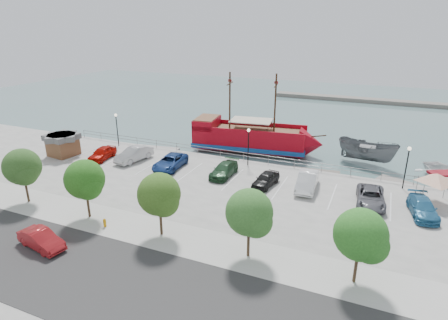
% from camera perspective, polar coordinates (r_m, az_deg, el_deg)
% --- Properties ---
extents(ground, '(160.00, 160.00, 0.00)m').
position_cam_1_polar(ground, '(37.29, 0.19, -5.52)').
color(ground, '#496E6D').
extents(street, '(100.00, 8.00, 0.04)m').
position_cam_1_polar(street, '(25.03, -15.14, -17.97)').
color(street, '#302F2F').
rests_on(street, land_slab).
extents(sidewalk, '(100.00, 4.00, 0.05)m').
position_cam_1_polar(sidewalk, '(29.00, -7.77, -11.56)').
color(sidewalk, '#ACABA7').
rests_on(sidewalk, land_slab).
extents(seawall_railing, '(50.00, 0.06, 1.00)m').
position_cam_1_polar(seawall_railing, '(43.42, 4.25, 0.43)').
color(seawall_railing, slate).
rests_on(seawall_railing, land_slab).
extents(far_shore, '(40.00, 3.00, 0.80)m').
position_cam_1_polar(far_shore, '(87.38, 21.10, 8.48)').
color(far_shore, slate).
rests_on(far_shore, ground).
extents(pirate_ship, '(17.32, 6.75, 10.80)m').
position_cam_1_polar(pirate_ship, '(49.33, 5.31, 3.18)').
color(pirate_ship, '#9F0413').
rests_on(pirate_ship, ground).
extents(patrol_boat, '(7.74, 4.67, 2.81)m').
position_cam_1_polar(patrol_boat, '(48.25, 20.93, 1.00)').
color(patrol_boat, '#5A5D60').
rests_on(patrol_boat, ground).
extents(speedboat, '(7.45, 8.27, 1.41)m').
position_cam_1_polar(speedboat, '(46.60, 30.94, -2.21)').
color(speedboat, white).
rests_on(speedboat, ground).
extents(dock_west, '(6.72, 2.75, 0.37)m').
position_cam_1_polar(dock_west, '(51.16, -10.51, 1.64)').
color(dock_west, gray).
rests_on(dock_west, ground).
extents(dock_mid, '(6.49, 2.61, 0.36)m').
position_cam_1_polar(dock_mid, '(43.65, 13.14, -1.86)').
color(dock_mid, '#6C635A').
rests_on(dock_mid, ground).
extents(dock_east, '(6.81, 4.42, 0.38)m').
position_cam_1_polar(dock_east, '(43.31, 26.42, -3.70)').
color(dock_east, gray).
rests_on(dock_east, ground).
extents(shed, '(3.59, 3.59, 2.64)m').
position_cam_1_polar(shed, '(49.17, -23.37, 2.24)').
color(shed, brown).
rests_on(shed, land_slab).
extents(canopy_tent, '(4.26, 4.26, 3.15)m').
position_cam_1_polar(canopy_tent, '(37.82, 29.80, -1.81)').
color(canopy_tent, slate).
rests_on(canopy_tent, land_slab).
extents(street_sedan, '(4.21, 2.09, 1.32)m').
position_cam_1_polar(street_sedan, '(30.23, -26.09, -10.81)').
color(street_sedan, '#A3191D').
rests_on(street_sedan, street).
extents(fire_hydrant, '(0.25, 0.25, 0.72)m').
position_cam_1_polar(fire_hydrant, '(31.32, -17.72, -9.05)').
color(fire_hydrant, '#CD8709').
rests_on(fire_hydrant, sidewalk).
extents(lamp_post_left, '(0.36, 0.36, 4.28)m').
position_cam_1_polar(lamp_post_left, '(50.21, -16.05, 5.31)').
color(lamp_post_left, black).
rests_on(lamp_post_left, land_slab).
extents(lamp_post_mid, '(0.36, 0.36, 4.28)m').
position_cam_1_polar(lamp_post_mid, '(41.49, 3.74, 3.00)').
color(lamp_post_mid, black).
rests_on(lamp_post_mid, land_slab).
extents(lamp_post_right, '(0.36, 0.36, 4.28)m').
position_cam_1_polar(lamp_post_right, '(39.44, 26.17, -0.03)').
color(lamp_post_right, black).
rests_on(lamp_post_right, land_slab).
extents(tree_b, '(3.30, 3.20, 5.00)m').
position_cam_1_polar(tree_b, '(36.90, -28.32, -1.11)').
color(tree_b, '#473321').
rests_on(tree_b, sidewalk).
extents(tree_c, '(3.30, 3.20, 5.00)m').
position_cam_1_polar(tree_c, '(31.91, -20.35, -3.01)').
color(tree_c, '#473321').
rests_on(tree_c, sidewalk).
extents(tree_d, '(3.30, 3.20, 5.00)m').
position_cam_1_polar(tree_d, '(27.79, -9.68, -5.45)').
color(tree_d, '#473321').
rests_on(tree_d, sidewalk).
extents(tree_e, '(3.30, 3.20, 5.00)m').
position_cam_1_polar(tree_e, '(24.99, 4.11, -8.28)').
color(tree_e, '#473321').
rests_on(tree_e, sidewalk).
extents(tree_f, '(3.30, 3.20, 5.00)m').
position_cam_1_polar(tree_f, '(23.97, 20.39, -10.96)').
color(tree_f, '#473321').
rests_on(tree_f, sidewalk).
extents(parked_car_a, '(2.29, 4.48, 1.46)m').
position_cam_1_polar(parked_car_a, '(46.30, -18.07, 0.99)').
color(parked_car_a, '#A90B02').
rests_on(parked_car_a, land_slab).
extents(parked_car_b, '(2.56, 5.11, 1.61)m').
position_cam_1_polar(parked_car_b, '(44.69, -13.57, 0.86)').
color(parked_car_b, '#ADADAD').
rests_on(parked_car_b, land_slab).
extents(parked_car_c, '(2.79, 5.40, 1.46)m').
position_cam_1_polar(parked_car_c, '(41.67, -8.20, -0.31)').
color(parked_car_c, navy).
rests_on(parked_car_c, land_slab).
extents(parked_car_d, '(1.92, 4.65, 1.34)m').
position_cam_1_polar(parked_car_d, '(39.24, -0.01, -1.50)').
color(parked_car_d, '#214628').
rests_on(parked_car_d, land_slab).
extents(parked_car_e, '(2.14, 4.18, 1.36)m').
position_cam_1_polar(parked_car_e, '(37.12, 6.39, -2.93)').
color(parked_car_e, black).
rests_on(parked_car_e, land_slab).
extents(parked_car_f, '(2.05, 5.08, 1.64)m').
position_cam_1_polar(parked_car_f, '(37.01, 12.55, -3.15)').
color(parked_car_f, white).
rests_on(parked_car_f, land_slab).
extents(parked_car_g, '(2.80, 5.29, 1.42)m').
position_cam_1_polar(parked_car_g, '(35.59, 21.45, -5.31)').
color(parked_car_g, '#585960').
rests_on(parked_car_g, land_slab).
extents(parked_car_h, '(2.68, 4.92, 1.35)m').
position_cam_1_polar(parked_car_h, '(35.56, 28.03, -6.43)').
color(parked_car_h, teal).
rests_on(parked_car_h, land_slab).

